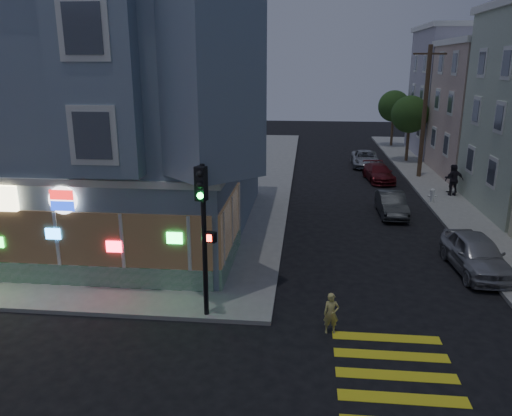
% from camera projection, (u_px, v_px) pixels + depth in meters
% --- Properties ---
extents(ground, '(120.00, 120.00, 0.00)m').
position_uv_depth(ground, '(160.00, 356.00, 14.08)').
color(ground, black).
rests_on(ground, ground).
extents(sidewalk_nw, '(33.00, 42.00, 0.15)m').
position_uv_depth(sidewalk_nw, '(72.00, 172.00, 37.35)').
color(sidewalk_nw, gray).
rests_on(sidewalk_nw, ground).
extents(corner_building, '(14.60, 14.60, 11.40)m').
position_uv_depth(corner_building, '(96.00, 110.00, 23.53)').
color(corner_building, gray).
rests_on(corner_building, sidewalk_nw).
extents(row_house_d, '(12.00, 8.60, 10.50)m').
position_uv_depth(row_house_d, '(489.00, 94.00, 43.11)').
color(row_house_d, '#A39BAB').
rests_on(row_house_d, sidewalk_ne).
extents(utility_pole, '(2.20, 0.30, 9.00)m').
position_uv_depth(utility_pole, '(425.00, 110.00, 34.47)').
color(utility_pole, '#4C3826').
rests_on(utility_pole, sidewalk_ne).
extents(street_tree_near, '(3.00, 3.00, 5.30)m').
position_uv_depth(street_tree_near, '(410.00, 114.00, 40.42)').
color(street_tree_near, '#4C3826').
rests_on(street_tree_near, sidewalk_ne).
extents(street_tree_far, '(3.00, 3.00, 5.30)m').
position_uv_depth(street_tree_far, '(394.00, 106.00, 48.06)').
color(street_tree_far, '#4C3826').
rests_on(street_tree_far, sidewalk_ne).
extents(running_child, '(0.50, 0.35, 1.30)m').
position_uv_depth(running_child, '(331.00, 313.00, 15.14)').
color(running_child, '#CFC26A').
rests_on(running_child, ground).
extents(pedestrian_a, '(0.96, 0.81, 1.76)m').
position_uv_depth(pedestrian_a, '(451.00, 178.00, 31.10)').
color(pedestrian_a, black).
rests_on(pedestrian_a, sidewalk_ne).
extents(pedestrian_b, '(1.18, 0.61, 1.92)m').
position_uv_depth(pedestrian_b, '(454.00, 180.00, 30.29)').
color(pedestrian_b, '#26232B').
rests_on(pedestrian_b, sidewalk_ne).
extents(parked_car_a, '(2.02, 4.50, 1.50)m').
position_uv_depth(parked_car_a, '(476.00, 254.00, 19.59)').
color(parked_car_a, '#9E9FA5').
rests_on(parked_car_a, ground).
extents(parked_car_b, '(1.37, 3.81, 1.25)m').
position_uv_depth(parked_car_b, '(392.00, 204.00, 26.92)').
color(parked_car_b, '#333638').
rests_on(parked_car_b, ground).
extents(parked_car_c, '(2.10, 4.22, 1.18)m').
position_uv_depth(parked_car_c, '(379.00, 173.00, 34.74)').
color(parked_car_c, maroon).
rests_on(parked_car_c, ground).
extents(parked_car_d, '(2.20, 4.51, 1.24)m').
position_uv_depth(parked_car_d, '(365.00, 159.00, 39.74)').
color(parked_car_d, '#A3A8AE').
rests_on(parked_car_d, ground).
extents(traffic_signal, '(0.62, 0.55, 4.93)m').
position_uv_depth(traffic_signal, '(203.00, 217.00, 15.09)').
color(traffic_signal, black).
rests_on(traffic_signal, sidewalk_nw).
extents(fire_hydrant, '(0.47, 0.27, 0.82)m').
position_uv_depth(fire_hydrant, '(432.00, 195.00, 28.97)').
color(fire_hydrant, white).
rests_on(fire_hydrant, sidewalk_ne).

